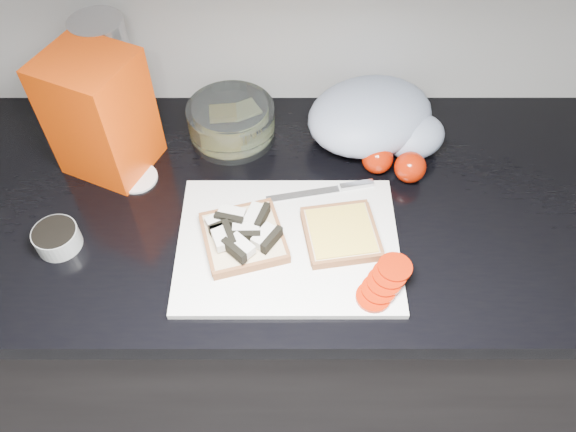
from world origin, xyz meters
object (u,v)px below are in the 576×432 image
object	(u,v)px
cutting_board	(288,244)
bread_bag	(100,114)
glass_bowl	(231,122)
steel_canister	(111,76)

from	to	relation	value
cutting_board	bread_bag	world-z (taller)	bread_bag
glass_bowl	steel_canister	world-z (taller)	steel_canister
cutting_board	bread_bag	distance (m)	0.43
steel_canister	glass_bowl	bearing A→B (deg)	-10.03
cutting_board	bread_bag	xyz separation A→B (m)	(-0.36, 0.22, 0.12)
cutting_board	glass_bowl	world-z (taller)	glass_bowl
cutting_board	steel_canister	size ratio (longest dim) A/B	1.60
steel_canister	cutting_board	bearing A→B (deg)	-43.04
glass_bowl	bread_bag	size ratio (longest dim) A/B	0.73
bread_bag	glass_bowl	bearing A→B (deg)	41.77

